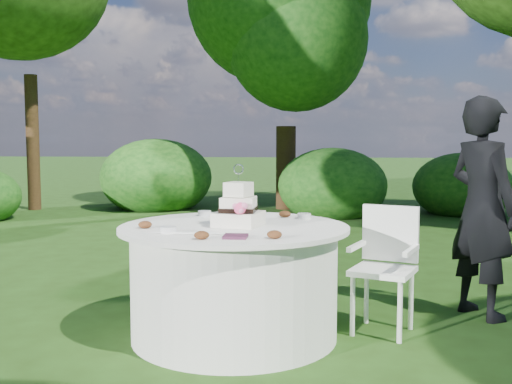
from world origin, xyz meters
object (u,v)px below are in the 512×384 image
(napkins, at_px, (236,236))
(guest, at_px, (483,208))
(table, at_px, (234,281))
(cake, at_px, (239,210))
(chair, at_px, (386,258))

(napkins, bearing_deg, guest, 34.04)
(table, relative_size, cake, 3.73)
(table, xyz_separation_m, cake, (0.04, -0.04, 0.50))
(chair, bearing_deg, cake, -164.36)
(cake, bearing_deg, chair, 15.64)
(chair, bearing_deg, table, -166.70)
(guest, relative_size, chair, 1.90)
(napkins, bearing_deg, table, 98.88)
(guest, xyz_separation_m, chair, (-0.76, -0.42, -0.32))
(napkins, distance_m, chair, 1.25)
(guest, distance_m, chair, 0.93)
(cake, bearing_deg, guest, 21.53)
(guest, bearing_deg, cake, 80.58)
(napkins, xyz_separation_m, table, (-0.08, 0.50, -0.39))
(napkins, height_order, table, napkins)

